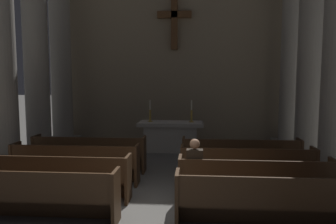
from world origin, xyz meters
TOP-DOWN VIEW (x-y plane):
  - pew_left_row_1 at (-2.00, -0.04)m, footprint 3.01×0.50m
  - pew_left_row_2 at (-2.00, 1.02)m, footprint 3.01×0.50m
  - pew_left_row_3 at (-2.00, 2.07)m, footprint 3.01×0.50m
  - pew_left_row_4 at (-2.00, 3.12)m, footprint 3.01×0.50m
  - pew_right_row_1 at (2.00, -0.04)m, footprint 3.01×0.50m
  - pew_right_row_2 at (2.00, 1.02)m, footprint 3.01×0.50m
  - pew_right_row_3 at (2.00, 2.07)m, footprint 3.01×0.50m
  - pew_right_row_4 at (2.00, 3.12)m, footprint 3.01×0.50m
  - column_left_third at (-4.26, 4.93)m, footprint 1.16×1.16m
  - column_right_third at (4.26, 4.93)m, footprint 1.16×1.16m
  - column_left_fourth at (-4.26, 6.90)m, footprint 1.16×1.16m
  - column_right_fourth at (4.26, 6.90)m, footprint 1.16×1.16m
  - altar at (0.00, 5.70)m, footprint 2.20×0.90m
  - candlestick_left at (-0.70, 5.70)m, footprint 0.16×0.16m
  - candlestick_right at (0.70, 5.70)m, footprint 0.16×0.16m
  - apse_with_cross at (0.00, 7.88)m, footprint 9.75×0.50m
  - lone_worshipper at (0.81, 1.05)m, footprint 0.32×0.43m

SIDE VIEW (x-z plane):
  - pew_left_row_1 at x=-2.00m, z-range 0.00..0.95m
  - pew_left_row_2 at x=-2.00m, z-range 0.00..0.95m
  - pew_left_row_3 at x=-2.00m, z-range 0.00..0.95m
  - pew_left_row_4 at x=-2.00m, z-range 0.00..0.95m
  - pew_right_row_1 at x=2.00m, z-range 0.00..0.95m
  - pew_right_row_2 at x=2.00m, z-range 0.00..0.95m
  - pew_right_row_3 at x=2.00m, z-range 0.00..0.95m
  - pew_right_row_4 at x=2.00m, z-range 0.00..0.95m
  - altar at x=0.00m, z-range 0.03..1.04m
  - lone_worshipper at x=0.81m, z-range 0.03..1.35m
  - candlestick_left at x=-0.70m, z-range 0.88..1.62m
  - candlestick_right at x=0.70m, z-range 0.88..1.62m
  - column_left_third at x=-4.26m, z-range -0.09..7.22m
  - column_right_third at x=4.26m, z-range -0.09..7.22m
  - column_left_fourth at x=-4.26m, z-range -0.09..7.22m
  - column_right_fourth at x=4.26m, z-range -0.09..7.22m
  - apse_with_cross at x=0.00m, z-range 0.01..8.36m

